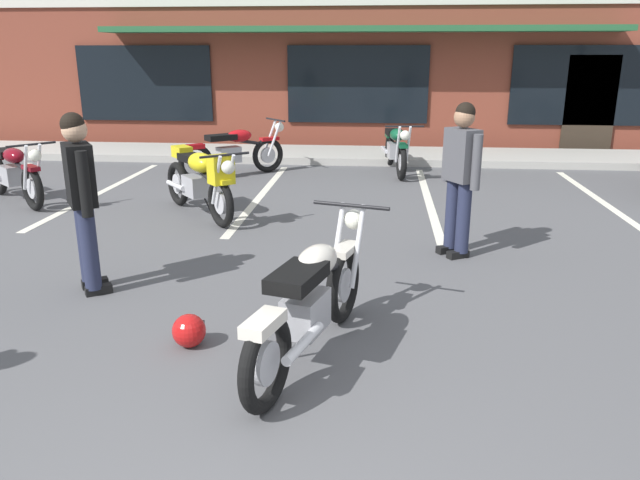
% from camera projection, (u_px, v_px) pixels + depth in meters
% --- Properties ---
extents(ground_plane, '(80.00, 80.00, 0.00)m').
position_uv_depth(ground_plane, '(316.00, 299.00, 5.68)').
color(ground_plane, '#515154').
extents(sidewalk_kerb, '(22.00, 1.80, 0.14)m').
position_uv_depth(sidewalk_kerb, '(354.00, 155.00, 13.04)').
color(sidewalk_kerb, '#A8A59E').
rests_on(sidewalk_kerb, ground_plane).
extents(brick_storefront_building, '(18.60, 6.27, 3.43)m').
position_uv_depth(brick_storefront_building, '(362.00, 69.00, 16.40)').
color(brick_storefront_building, brown).
rests_on(brick_storefront_building, ground_plane).
extents(painted_stall_lines, '(13.15, 4.80, 0.01)m').
position_uv_depth(painted_stall_lines, '(344.00, 197.00, 9.63)').
color(painted_stall_lines, silver).
rests_on(painted_stall_lines, ground_plane).
extents(motorcycle_foreground_classic, '(0.90, 2.06, 0.98)m').
position_uv_depth(motorcycle_foreground_classic, '(311.00, 299.00, 4.46)').
color(motorcycle_foreground_classic, black).
rests_on(motorcycle_foreground_classic, ground_plane).
extents(motorcycle_red_sportbike, '(1.74, 1.55, 0.98)m').
position_uv_depth(motorcycle_red_sportbike, '(234.00, 151.00, 11.08)').
color(motorcycle_red_sportbike, black).
rests_on(motorcycle_red_sportbike, ground_plane).
extents(motorcycle_black_cruiser, '(1.74, 1.55, 0.98)m').
position_uv_depth(motorcycle_black_cruiser, '(13.00, 172.00, 9.15)').
color(motorcycle_black_cruiser, black).
rests_on(motorcycle_black_cruiser, ground_plane).
extents(motorcycle_blue_standard, '(0.72, 2.10, 0.98)m').
position_uv_depth(motorcycle_blue_standard, '(396.00, 148.00, 11.39)').
color(motorcycle_blue_standard, black).
rests_on(motorcycle_blue_standard, ground_plane).
extents(motorcycle_green_cafe_racer, '(1.54, 1.75, 0.98)m').
position_uv_depth(motorcycle_green_cafe_racer, '(200.00, 179.00, 8.30)').
color(motorcycle_green_cafe_racer, black).
rests_on(motorcycle_green_cafe_racer, ground_plane).
extents(person_by_back_row, '(0.43, 0.55, 1.68)m').
position_uv_depth(person_by_back_row, '(82.00, 193.00, 5.58)').
color(person_by_back_row, black).
rests_on(person_by_back_row, ground_plane).
extents(person_near_building, '(0.41, 0.57, 1.68)m').
position_uv_depth(person_near_building, '(461.00, 171.00, 6.62)').
color(person_near_building, black).
rests_on(person_near_building, ground_plane).
extents(helmet_on_pavement, '(0.26, 0.26, 0.26)m').
position_uv_depth(helmet_on_pavement, '(189.00, 331.00, 4.73)').
color(helmet_on_pavement, '#B71414').
rests_on(helmet_on_pavement, ground_plane).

